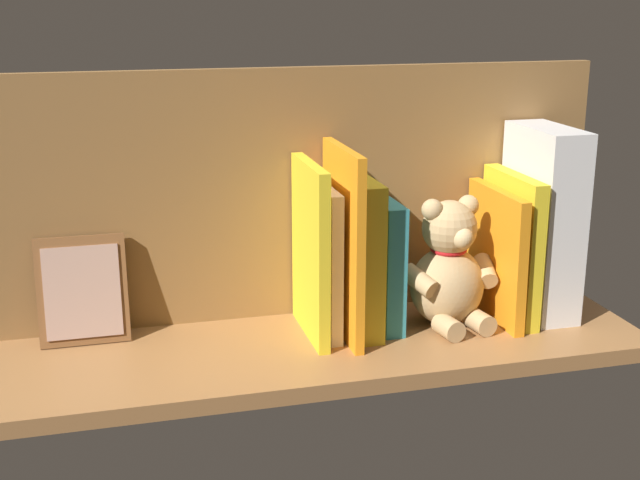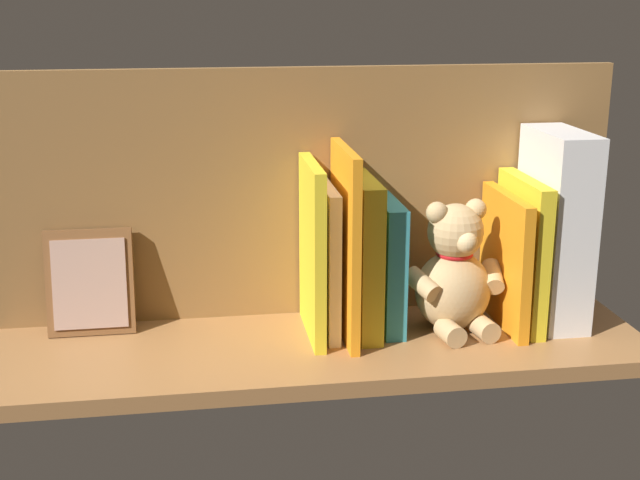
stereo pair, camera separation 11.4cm
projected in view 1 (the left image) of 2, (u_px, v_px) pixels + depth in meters
The scene contains 12 objects.
ground_plane at pixel (320, 347), 118.14cm from camera, with size 89.90×27.49×2.20cm, color #9E6B3D.
shelf_back_panel at pixel (300, 194), 123.42cm from camera, with size 89.90×1.50×36.11cm, color olive.
dictionary_thick_white at pixel (542, 221), 124.86cm from camera, with size 6.29×14.98×27.70cm, color white.
book_0 at pixel (511, 246), 124.24cm from camera, with size 2.22×15.89×21.21cm, color yellow.
book_1 at pixel (496, 254), 123.54cm from camera, with size 1.53×16.67×19.21cm, color orange.
teddy_bear at pixel (449, 269), 121.25cm from camera, with size 15.02×13.13×18.73cm.
book_2 at pixel (382, 262), 121.35cm from camera, with size 2.85×12.89×18.38cm, color teal.
book_3 at pixel (360, 254), 119.27cm from camera, with size 3.06×14.42×21.83cm, color yellow.
book_4 at pixel (343, 242), 116.83cm from camera, with size 1.25×16.84×26.34cm, color orange.
book_5 at pixel (325, 259), 118.64cm from camera, with size 1.66×13.48×20.83cm, color silver.
book_6 at pixel (310, 250), 116.65cm from camera, with size 1.57×15.50×24.35cm, color yellow.
picture_frame_leaning at pixel (82, 291), 115.55cm from camera, with size 11.96×4.20×14.78cm.
Camera 1 is at (27.77, 105.60, 46.39)cm, focal length 48.03 mm.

